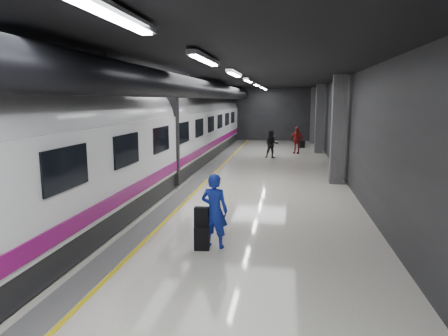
{
  "coord_description": "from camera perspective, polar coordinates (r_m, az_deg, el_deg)",
  "views": [
    {
      "loc": [
        2.49,
        -15.11,
        3.47
      ],
      "look_at": [
        0.44,
        -2.26,
        1.25
      ],
      "focal_mm": 32.0,
      "sensor_mm": 36.0,
      "label": 1
    }
  ],
  "objects": [
    {
      "name": "platform_hall",
      "position": [
        16.3,
        -0.74,
        9.9
      ],
      "size": [
        10.02,
        40.02,
        4.51
      ],
      "color": "black",
      "rests_on": "ground"
    },
    {
      "name": "ground",
      "position": [
        15.7,
        -0.27,
        -3.11
      ],
      "size": [
        40.0,
        40.0,
        0.0
      ],
      "primitive_type": "plane",
      "color": "white",
      "rests_on": "ground"
    },
    {
      "name": "train",
      "position": [
        16.22,
        -11.71,
        4.51
      ],
      "size": [
        3.05,
        38.0,
        4.05
      ],
      "color": "black",
      "rests_on": "ground"
    },
    {
      "name": "traveler_far_a",
      "position": [
        24.34,
        6.83,
        3.38
      ],
      "size": [
        0.89,
        0.74,
        1.68
      ],
      "primitive_type": "imported",
      "rotation": [
        0.0,
        0.0,
        0.13
      ],
      "color": "black",
      "rests_on": "ground"
    },
    {
      "name": "suitcase_main",
      "position": [
        9.49,
        -3.19,
        -9.93
      ],
      "size": [
        0.37,
        0.26,
        0.57
      ],
      "primitive_type": "cube",
      "rotation": [
        0.0,
        0.0,
        0.1
      ],
      "color": "black",
      "rests_on": "ground"
    },
    {
      "name": "suitcase_far",
      "position": [
        30.03,
        11.09,
        3.35
      ],
      "size": [
        0.42,
        0.35,
        0.53
      ],
      "primitive_type": "cube",
      "rotation": [
        0.0,
        0.0,
        0.35
      ],
      "color": "black",
      "rests_on": "ground"
    },
    {
      "name": "traveler_far_b",
      "position": [
        26.75,
        10.33,
        3.92
      ],
      "size": [
        1.1,
        0.75,
        1.74
      ],
      "primitive_type": "imported",
      "rotation": [
        0.0,
        0.0,
        -0.36
      ],
      "color": "maroon",
      "rests_on": "ground"
    },
    {
      "name": "shoulder_bag",
      "position": [
        9.37,
        -3.24,
        -6.93
      ],
      "size": [
        0.34,
        0.19,
        0.44
      ],
      "primitive_type": "cube",
      "rotation": [
        0.0,
        0.0,
        0.03
      ],
      "color": "black",
      "rests_on": "suitcase_main"
    },
    {
      "name": "traveler_main",
      "position": [
        9.46,
        -1.37,
        -6.13
      ],
      "size": [
        0.71,
        0.53,
        1.79
      ],
      "primitive_type": "imported",
      "rotation": [
        0.0,
        0.0,
        2.98
      ],
      "color": "#193CBF",
      "rests_on": "ground"
    }
  ]
}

